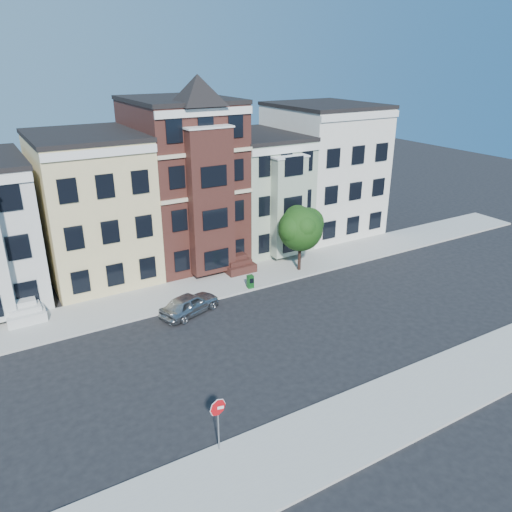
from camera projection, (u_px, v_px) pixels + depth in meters
ground at (286, 335)px, 29.01m from camera, size 120.00×120.00×0.00m
far_sidewalk at (223, 283)px, 35.37m from camera, size 60.00×4.00×0.15m
near_sidewalk at (384, 413)px, 22.59m from camera, size 60.00×4.00×0.15m
house_yellow at (92, 209)px, 35.43m from camera, size 7.00×9.00×10.00m
house_brown at (183, 183)px, 38.35m from camera, size 7.00×9.00×12.00m
house_green at (256, 191)px, 41.97m from camera, size 6.00×9.00×9.00m
house_cream at (323, 170)px, 44.90m from camera, size 8.00×9.00×11.00m
street_tree at (300, 232)px, 36.39m from camera, size 5.18×5.18×5.99m
parked_car at (190, 304)px, 31.13m from camera, size 4.36×2.86×1.38m
newspaper_box at (250, 282)px, 34.40m from camera, size 0.44×0.40×0.92m
stop_sign at (218, 422)px, 19.88m from camera, size 0.77×0.26×2.79m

